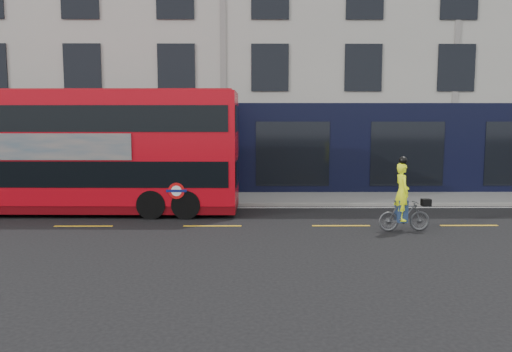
{
  "coord_description": "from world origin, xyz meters",
  "views": [
    {
      "loc": [
        1.23,
        -13.71,
        3.29
      ],
      "look_at": [
        1.36,
        2.72,
        1.43
      ],
      "focal_mm": 35.0,
      "sensor_mm": 36.0,
      "label": 1
    }
  ],
  "objects": [
    {
      "name": "building_terrace",
      "position": [
        0.0,
        12.94,
        7.49
      ],
      "size": [
        50.0,
        10.07,
        15.0
      ],
      "color": "#A3A199",
      "rests_on": "ground"
    },
    {
      "name": "bus",
      "position": [
        -4.56,
        3.8,
        2.2
      ],
      "size": [
        10.71,
        2.66,
        4.29
      ],
      "rotation": [
        0.0,
        0.0,
        -0.02
      ],
      "color": "#B60713",
      "rests_on": "ground"
    },
    {
      "name": "cyclist",
      "position": [
        5.7,
        0.75,
        0.76
      ],
      "size": [
        1.57,
        0.65,
        2.22
      ],
      "rotation": [
        0.0,
        0.0,
        0.08
      ],
      "color": "#4B4D51",
      "rests_on": "ground"
    },
    {
      "name": "ground",
      "position": [
        0.0,
        0.0,
        0.0
      ],
      "size": [
        120.0,
        120.0,
        0.0
      ],
      "primitive_type": "plane",
      "color": "black",
      "rests_on": "ground"
    },
    {
      "name": "pavement",
      "position": [
        0.0,
        6.5,
        0.06
      ],
      "size": [
        60.0,
        3.0,
        0.12
      ],
      "primitive_type": "cube",
      "color": "slate",
      "rests_on": "ground"
    },
    {
      "name": "lane_dashes",
      "position": [
        0.0,
        1.5,
        0.0
      ],
      "size": [
        58.0,
        0.12,
        0.01
      ],
      "primitive_type": null,
      "color": "gold",
      "rests_on": "ground"
    },
    {
      "name": "road_edge_line",
      "position": [
        0.0,
        4.7,
        0.0
      ],
      "size": [
        58.0,
        0.1,
        0.01
      ],
      "primitive_type": "cube",
      "color": "silver",
      "rests_on": "ground"
    },
    {
      "name": "kerb",
      "position": [
        0.0,
        5.0,
        0.07
      ],
      "size": [
        60.0,
        0.12,
        0.13
      ],
      "primitive_type": "cube",
      "color": "gray",
      "rests_on": "ground"
    }
  ]
}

